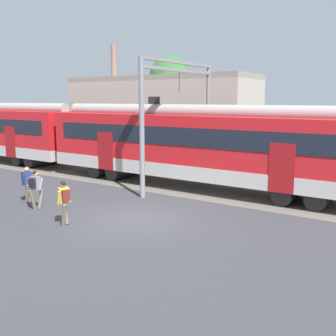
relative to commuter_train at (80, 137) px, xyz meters
The scene contains 9 objects.
ground_plane 11.45m from the commuter_train, 33.29° to the right, with size 160.00×160.00×0.00m, color #38383D.
track_bed 3.35m from the commuter_train, behind, with size 80.00×4.40×0.01m, color #605951.
commuter_train is the anchor object (origin of this frame).
pedestrian_navy 7.86m from the commuter_train, 61.43° to the right, with size 0.62×0.59×1.67m.
pedestrian_grey 8.90m from the commuter_train, 55.93° to the right, with size 0.54×0.67×1.67m.
pedestrian_yellow 11.17m from the commuter_train, 46.80° to the right, with size 0.59×0.63×1.67m.
catenary_gantry 7.72m from the commuter_train, ahead, with size 0.24×6.64×6.53m.
background_building 9.08m from the commuter_train, 91.26° to the left, with size 15.99×5.00×9.20m.
street_tree_left 11.06m from the commuter_train, 89.65° to the left, with size 3.49×3.49×8.15m.
Camera 1 is at (9.13, -11.37, 4.59)m, focal length 42.00 mm.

